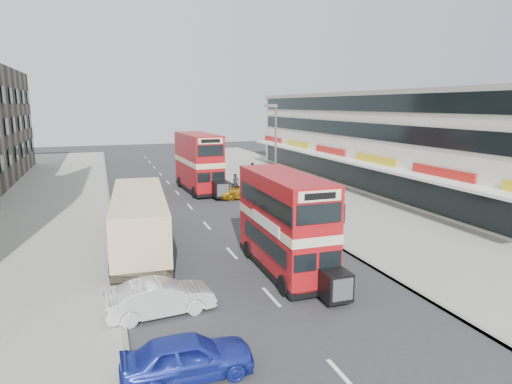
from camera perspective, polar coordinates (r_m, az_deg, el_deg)
name	(u,v)px	position (r m, az deg, el deg)	size (l,w,h in m)	color
ground	(290,318)	(17.70, 4.45, -15.96)	(160.00, 160.00, 0.00)	#28282B
road_surface	(190,207)	(35.88, -8.56, -1.89)	(12.00, 90.00, 0.01)	#28282B
pavement_right	(323,196)	(39.82, 8.63, -0.49)	(12.00, 90.00, 0.15)	gray
pavement_left	(24,218)	(35.71, -27.84, -3.04)	(12.00, 90.00, 0.15)	gray
kerb_left	(110,212)	(35.28, -18.34, -2.46)	(0.20, 90.00, 0.16)	gray
kerb_right	(261,200)	(37.45, 0.63, -1.10)	(0.20, 90.00, 0.16)	gray
commercial_row	(387,140)	(45.07, 16.61, 6.47)	(9.90, 46.20, 9.30)	beige
street_lamp	(275,147)	(35.02, 2.43, 5.83)	(1.00, 0.20, 8.12)	slate
bus_main	(285,223)	(21.44, 3.76, -4.00)	(2.44, 8.49, 4.66)	black
bus_second	(199,162)	(41.87, -7.44, 3.85)	(3.09, 9.58, 5.25)	black
coach	(139,219)	(25.79, -14.86, -3.36)	(3.64, 11.35, 2.96)	black
car_left_near	(188,356)	(14.22, -8.81, -20.29)	(1.60, 3.98, 1.36)	#1C2A9C
car_left_front	(160,298)	(18.04, -12.34, -13.21)	(1.47, 4.21, 1.39)	silver
car_right_a	(279,211)	(31.40, 2.99, -2.44)	(1.86, 4.58, 1.33)	#AA3611
car_right_b	(241,190)	(38.84, -1.94, 0.23)	(2.20, 4.78, 1.33)	#B57812
pedestrian_near	(317,204)	(31.57, 7.89, -1.60)	(0.72, 0.49, 1.95)	gray
pedestrian_far	(252,172)	(46.33, -0.50, 2.61)	(1.15, 0.48, 1.96)	gray
cyclist	(236,189)	(39.04, -2.64, 0.37)	(0.82, 1.76, 2.12)	gray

